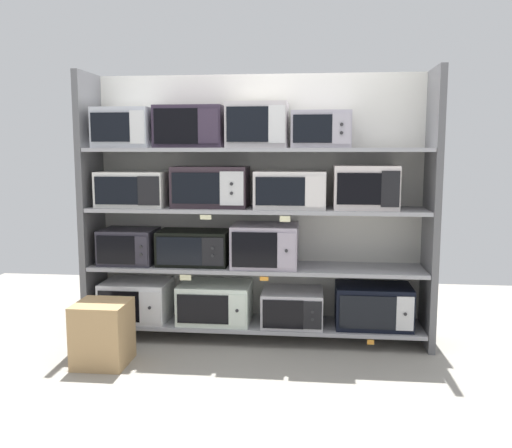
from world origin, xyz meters
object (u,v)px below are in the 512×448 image
(shipping_carton, at_px, (103,333))
(microwave_13, at_px, (257,125))
(microwave_8, at_px, (211,187))
(microwave_14, at_px, (321,130))
(microwave_7, at_px, (134,189))
(microwave_4, at_px, (129,246))
(microwave_11, at_px, (126,128))
(microwave_2, at_px, (293,307))
(microwave_5, at_px, (194,248))
(microwave_10, at_px, (365,187))
(microwave_12, at_px, (190,127))
(microwave_6, at_px, (265,245))
(microwave_3, at_px, (373,306))
(microwave_9, at_px, (290,190))
(microwave_0, at_px, (137,300))
(microwave_1, at_px, (215,302))

(shipping_carton, bearing_deg, microwave_13, 31.44)
(microwave_8, bearing_deg, microwave_14, -0.00)
(microwave_7, xyz_separation_m, microwave_14, (1.45, 0.00, 0.45))
(microwave_4, relative_size, shipping_carton, 0.96)
(microwave_11, bearing_deg, microwave_8, -0.01)
(microwave_2, height_order, microwave_5, microwave_5)
(microwave_10, bearing_deg, microwave_12, -179.98)
(microwave_5, xyz_separation_m, microwave_6, (0.57, -0.00, 0.03))
(microwave_7, distance_m, microwave_10, 1.79)
(microwave_11, bearing_deg, microwave_3, -0.01)
(microwave_3, height_order, microwave_14, microwave_14)
(microwave_5, bearing_deg, shipping_carton, -129.70)
(microwave_5, distance_m, microwave_7, 0.66)
(microwave_3, bearing_deg, microwave_10, 179.74)
(microwave_6, bearing_deg, microwave_14, 0.04)
(microwave_9, bearing_deg, microwave_11, 179.99)
(microwave_6, xyz_separation_m, microwave_11, (-1.09, 0.00, 0.90))
(microwave_2, distance_m, microwave_6, 0.53)
(microwave_0, bearing_deg, microwave_3, -0.00)
(microwave_0, distance_m, microwave_7, 0.90)
(microwave_0, distance_m, microwave_14, 1.99)
(microwave_7, bearing_deg, microwave_6, -0.01)
(microwave_6, bearing_deg, microwave_0, 179.99)
(microwave_8, height_order, microwave_14, microwave_14)
(microwave_13, bearing_deg, microwave_10, 0.01)
(microwave_10, relative_size, microwave_11, 1.10)
(microwave_9, distance_m, shipping_carton, 1.72)
(microwave_1, height_order, microwave_14, microwave_14)
(microwave_3, bearing_deg, microwave_1, 179.99)
(microwave_1, distance_m, microwave_8, 0.92)
(microwave_12, height_order, shipping_carton, microwave_12)
(microwave_8, relative_size, microwave_14, 1.33)
(microwave_10, bearing_deg, shipping_carton, -161.21)
(microwave_4, distance_m, microwave_5, 0.53)
(microwave_1, xyz_separation_m, microwave_7, (-0.64, -0.00, 0.90))
(microwave_3, height_order, microwave_6, microwave_6)
(microwave_7, height_order, microwave_13, microwave_13)
(microwave_6, distance_m, microwave_13, 0.92)
(microwave_3, height_order, microwave_13, microwave_13)
(microwave_2, relative_size, microwave_9, 0.88)
(microwave_1, height_order, microwave_13, microwave_13)
(microwave_14, bearing_deg, microwave_5, -179.99)
(microwave_7, relative_size, shipping_carton, 1.20)
(microwave_0, bearing_deg, microwave_7, 1.15)
(microwave_6, bearing_deg, shipping_carton, -150.03)
(microwave_5, distance_m, microwave_14, 1.34)
(microwave_3, xyz_separation_m, microwave_13, (-0.90, 0.00, 1.38))
(microwave_5, height_order, microwave_11, microwave_11)
(microwave_8, bearing_deg, microwave_1, 0.04)
(microwave_2, bearing_deg, microwave_14, 0.08)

